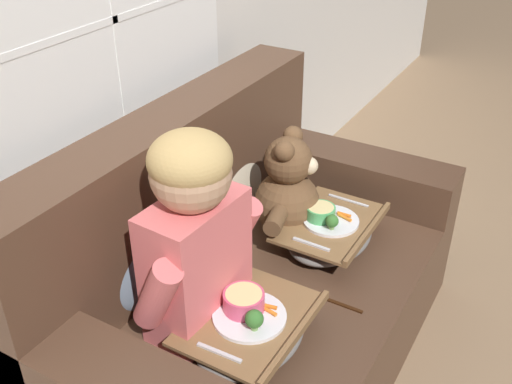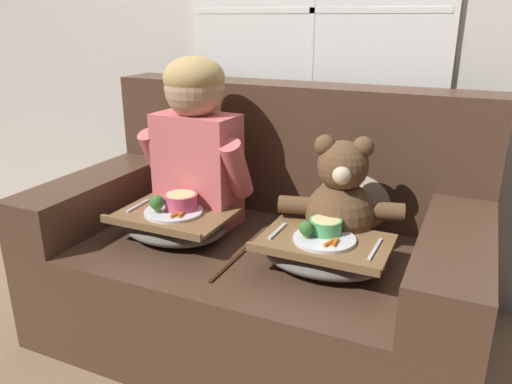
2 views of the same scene
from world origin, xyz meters
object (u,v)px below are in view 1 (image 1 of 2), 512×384
object	(u,v)px
child_figure	(194,227)
lap_tray_child	(250,327)
throw_pillow_behind_teddy	(235,179)
lap_tray_teddy	(330,231)
throw_pillow_behind_child	(138,257)
teddy_bear	(289,192)
couch	(245,288)

from	to	relation	value
child_figure	lap_tray_child	xyz separation A→B (m)	(0.00, -0.19, -0.31)
child_figure	throw_pillow_behind_teddy	bearing A→B (deg)	21.61
lap_tray_child	lap_tray_teddy	world-z (taller)	lap_tray_child
throw_pillow_behind_child	lap_tray_teddy	distance (m)	0.74
throw_pillow_behind_child	teddy_bear	xyz separation A→B (m)	(0.60, -0.24, 0.01)
throw_pillow_behind_child	child_figure	world-z (taller)	child_figure
couch	throw_pillow_behind_teddy	distance (m)	0.45
couch	throw_pillow_behind_teddy	bearing A→B (deg)	36.84
teddy_bear	couch	bearing A→B (deg)	176.69
teddy_bear	lap_tray_child	bearing A→B (deg)	-163.21
child_figure	teddy_bear	xyz separation A→B (m)	(0.60, -0.00, -0.19)
child_figure	lap_tray_teddy	size ratio (longest dim) A/B	1.54
throw_pillow_behind_child	throw_pillow_behind_teddy	bearing A→B (deg)	0.00
throw_pillow_behind_child	lap_tray_child	size ratio (longest dim) A/B	0.85
couch	throw_pillow_behind_teddy	size ratio (longest dim) A/B	4.30
couch	throw_pillow_behind_child	size ratio (longest dim) A/B	4.48
teddy_bear	lap_tray_child	xyz separation A→B (m)	(-0.60, -0.18, -0.12)
throw_pillow_behind_teddy	lap_tray_teddy	world-z (taller)	throw_pillow_behind_teddy
child_figure	teddy_bear	distance (m)	0.63
lap_tray_teddy	child_figure	bearing A→B (deg)	162.78
couch	throw_pillow_behind_child	xyz separation A→B (m)	(-0.30, 0.23, 0.25)
throw_pillow_behind_teddy	teddy_bear	xyz separation A→B (m)	(0.00, -0.24, 0.01)
throw_pillow_behind_teddy	lap_tray_teddy	distance (m)	0.44
throw_pillow_behind_teddy	couch	bearing A→B (deg)	-143.16
couch	throw_pillow_behind_child	world-z (taller)	couch
throw_pillow_behind_child	teddy_bear	bearing A→B (deg)	-21.94
child_figure	lap_tray_teddy	xyz separation A→B (m)	(0.60, -0.19, -0.31)
throw_pillow_behind_teddy	child_figure	bearing A→B (deg)	-158.39
teddy_bear	lap_tray_child	world-z (taller)	teddy_bear
teddy_bear	lap_tray_teddy	size ratio (longest dim) A/B	1.04
couch	lap_tray_teddy	size ratio (longest dim) A/B	3.75
couch	throw_pillow_behind_child	bearing A→B (deg)	143.16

